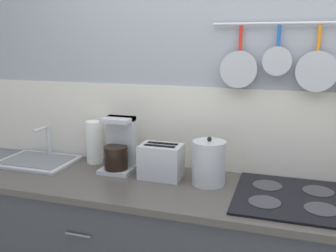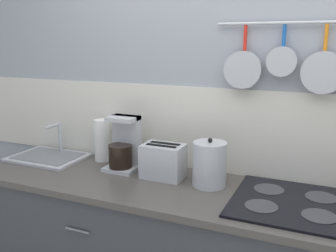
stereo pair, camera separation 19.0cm
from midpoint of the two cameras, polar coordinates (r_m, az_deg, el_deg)
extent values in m
cube|color=#999EA8|center=(2.12, 16.51, 2.28)|extent=(7.20, 0.06, 2.60)
cube|color=silver|center=(2.14, 16.27, -1.17)|extent=(7.20, 0.07, 0.49)
cylinder|color=red|center=(2.05, 14.38, 12.86)|extent=(0.02, 0.02, 0.13)
cylinder|color=#B7BABF|center=(2.03, 14.01, 8.29)|extent=(0.20, 0.05, 0.20)
cylinder|color=#1959B2|center=(2.02, 19.95, 12.84)|extent=(0.02, 0.02, 0.11)
cylinder|color=#B7BABF|center=(2.00, 19.61, 9.23)|extent=(0.15, 0.05, 0.15)
cylinder|color=orange|center=(2.02, 25.54, 12.08)|extent=(0.02, 0.02, 0.13)
cylinder|color=#B7BABF|center=(2.00, 25.09, 7.36)|extent=(0.21, 0.04, 0.21)
cylinder|color=slate|center=(2.00, -10.96, -15.43)|extent=(0.14, 0.01, 0.01)
cube|color=#4C4742|center=(1.90, 14.34, -11.13)|extent=(3.14, 0.61, 0.03)
cube|color=#B7BABF|center=(2.52, -15.75, -4.64)|extent=(0.46, 0.35, 0.01)
cube|color=slate|center=(2.52, -15.77, -4.43)|extent=(0.39, 0.28, 0.00)
cylinder|color=#B7BABF|center=(2.59, -14.07, -1.79)|extent=(0.03, 0.03, 0.21)
cylinder|color=#B7BABF|center=(2.51, -15.15, -0.03)|extent=(0.02, 0.14, 0.02)
cylinder|color=white|center=(2.38, -7.74, -2.19)|extent=(0.10, 0.10, 0.26)
cube|color=#B7BABF|center=(2.22, -4.49, -6.40)|extent=(0.19, 0.18, 0.02)
cube|color=#B7BABF|center=(2.23, -3.83, -2.38)|extent=(0.17, 0.06, 0.32)
cylinder|color=black|center=(2.18, -4.81, -4.62)|extent=(0.14, 0.14, 0.13)
cube|color=#B7BABF|center=(2.16, -4.39, 1.12)|extent=(0.17, 0.14, 0.02)
cube|color=#B7BABF|center=(2.07, 1.91, -5.43)|extent=(0.23, 0.15, 0.19)
cube|color=black|center=(2.02, 1.64, -3.04)|extent=(0.17, 0.03, 0.00)
cube|color=black|center=(2.07, 2.21, -2.67)|extent=(0.17, 0.03, 0.00)
cube|color=black|center=(2.10, -1.20, -4.03)|extent=(0.02, 0.02, 0.02)
cylinder|color=#B7BABF|center=(1.98, 9.10, -5.80)|extent=(0.18, 0.18, 0.23)
sphere|color=black|center=(1.94, 9.24, -2.18)|extent=(0.02, 0.02, 0.02)
cube|color=black|center=(1.90, 21.18, -10.94)|extent=(0.55, 0.54, 0.01)
cylinder|color=#38383D|center=(1.80, 17.04, -11.64)|extent=(0.15, 0.15, 0.00)
cylinder|color=#38383D|center=(1.80, 24.99, -12.40)|extent=(0.15, 0.15, 0.00)
cylinder|color=#38383D|center=(2.00, 17.82, -9.21)|extent=(0.15, 0.15, 0.00)
cylinder|color=#38383D|center=(2.00, 24.93, -9.87)|extent=(0.15, 0.15, 0.00)
camera|label=1|loc=(0.09, -87.14, 0.65)|focal=40.00mm
camera|label=2|loc=(0.09, 92.86, -0.65)|focal=40.00mm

